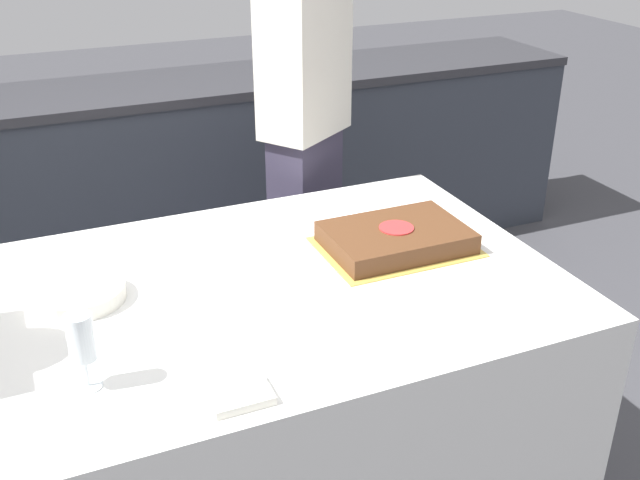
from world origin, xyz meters
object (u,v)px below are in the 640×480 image
object	(u,v)px
wine_glass	(81,339)
person_cutting_cake	(305,134)
cake	(396,238)
plate_stack	(80,293)

from	to	relation	value
wine_glass	person_cutting_cake	world-z (taller)	person_cutting_cake
wine_glass	person_cutting_cake	size ratio (longest dim) A/B	0.11
wine_glass	person_cutting_cake	xyz separation A→B (m)	(0.93, 1.03, 0.01)
cake	wine_glass	bearing A→B (deg)	-160.67
person_cutting_cake	wine_glass	bearing A→B (deg)	13.14
cake	person_cutting_cake	distance (m)	0.72
person_cutting_cake	plate_stack	bearing A→B (deg)	1.06
cake	wine_glass	distance (m)	0.99
wine_glass	person_cutting_cake	bearing A→B (deg)	48.09
plate_stack	person_cutting_cake	distance (m)	1.11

